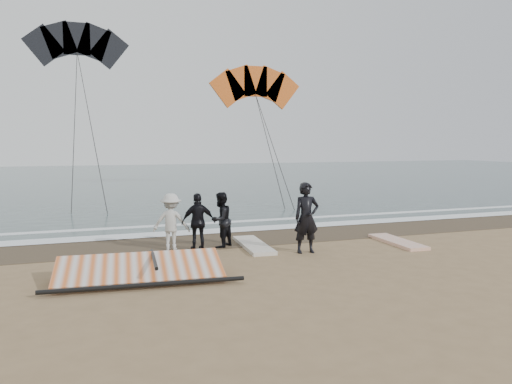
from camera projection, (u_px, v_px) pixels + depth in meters
ground at (288, 274)px, 11.35m from camera, size 120.00×120.00×0.00m
sea at (134, 178)px, 42.27m from camera, size 120.00×54.00×0.02m
wet_sand at (231, 239)px, 15.56m from camera, size 120.00×2.80×0.01m
foam_near at (219, 231)px, 16.87m from camera, size 120.00×0.90×0.01m
foam_far at (207, 223)px, 18.47m from camera, size 120.00×0.45×0.01m
man_main at (306, 218)px, 13.51m from camera, size 0.73×0.51×1.93m
board_white at (397, 242)px, 14.89m from camera, size 0.76×2.35×0.09m
board_cream at (253, 245)px, 14.36m from camera, size 0.85×2.54×0.10m
trio_cluster at (194, 221)px, 13.98m from camera, size 2.47×1.03×1.60m
sail_rig at (137, 270)px, 10.94m from camera, size 4.11×1.99×0.49m
kite_red at (255, 89)px, 33.08m from camera, size 6.95×5.97×13.45m
kite_dark at (77, 48)px, 31.11m from camera, size 6.98×6.26×15.04m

